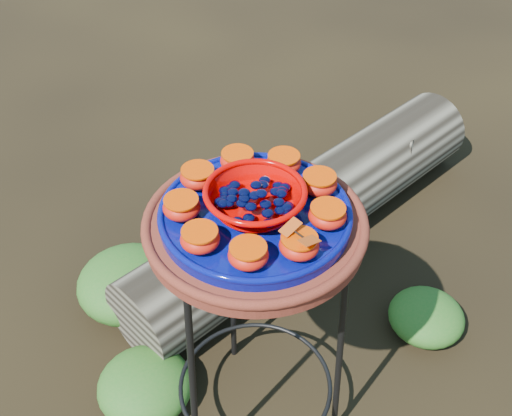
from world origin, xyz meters
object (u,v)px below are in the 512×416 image
object	(u,v)px
cobalt_plate	(255,216)
driftwood_log	(310,208)
red_bowl	(255,201)
terracotta_saucer	(255,227)
plant_stand	(255,337)

from	to	relation	value
cobalt_plate	driftwood_log	world-z (taller)	cobalt_plate
cobalt_plate	red_bowl	xyz separation A→B (m)	(0.00, 0.00, 0.04)
red_bowl	driftwood_log	xyz separation A→B (m)	(0.40, 0.63, -0.65)
terracotta_saucer	cobalt_plate	size ratio (longest dim) A/B	1.17
red_bowl	driftwood_log	bearing A→B (deg)	57.89
plant_stand	cobalt_plate	world-z (taller)	cobalt_plate
cobalt_plate	red_bowl	size ratio (longest dim) A/B	2.00
cobalt_plate	red_bowl	bearing A→B (deg)	0.00
cobalt_plate	plant_stand	bearing A→B (deg)	0.00
terracotta_saucer	driftwood_log	world-z (taller)	terracotta_saucer
plant_stand	terracotta_saucer	world-z (taller)	terracotta_saucer
plant_stand	driftwood_log	distance (m)	0.77
plant_stand	cobalt_plate	xyz separation A→B (m)	(0.00, 0.00, 0.40)
terracotta_saucer	red_bowl	size ratio (longest dim) A/B	2.33
plant_stand	cobalt_plate	bearing A→B (deg)	0.00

